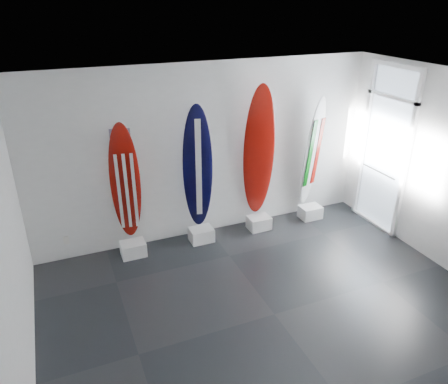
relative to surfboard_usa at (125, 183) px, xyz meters
name	(u,v)px	position (x,y,z in m)	size (l,w,h in m)	color
floor	(274,314)	(1.45, -2.28, -1.26)	(6.00, 6.00, 0.00)	black
ceiling	(288,91)	(1.45, -2.28, 1.74)	(6.00, 6.00, 0.00)	white
wall_back	(208,152)	(1.45, 0.22, 0.24)	(6.00, 6.00, 0.00)	silver
wall_left	(7,273)	(-1.55, -2.28, 0.24)	(5.00, 5.00, 0.00)	silver
display_block_usa	(133,249)	(0.00, -0.10, -1.14)	(0.40, 0.30, 0.24)	white
surfboard_usa	(125,183)	(0.00, 0.00, 0.00)	(0.47, 0.08, 2.06)	maroon
display_block_navy	(201,235)	(1.19, -0.10, -1.14)	(0.40, 0.30, 0.24)	white
surfboard_navy	(198,168)	(1.19, 0.00, 0.07)	(0.49, 0.08, 2.18)	black
display_block_swiss	(259,223)	(2.32, -0.10, -1.14)	(0.40, 0.30, 0.24)	white
surfboard_swiss	(259,153)	(2.32, 0.00, 0.19)	(0.55, 0.08, 2.43)	maroon
display_block_italy	(310,212)	(3.43, -0.10, -1.14)	(0.40, 0.30, 0.24)	white
surfboard_italy	(313,153)	(3.43, 0.00, 0.04)	(0.48, 0.08, 2.13)	silver
wall_outlet	(66,240)	(-1.00, 0.20, -0.91)	(0.09, 0.02, 0.13)	silver
glass_door	(385,151)	(4.42, -0.73, 0.17)	(0.12, 1.16, 2.85)	white
balcony	(431,187)	(5.75, -0.73, -0.76)	(2.80, 2.20, 1.20)	slate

